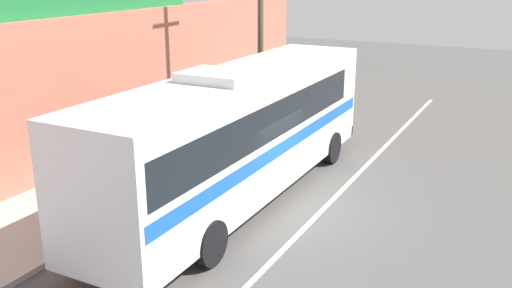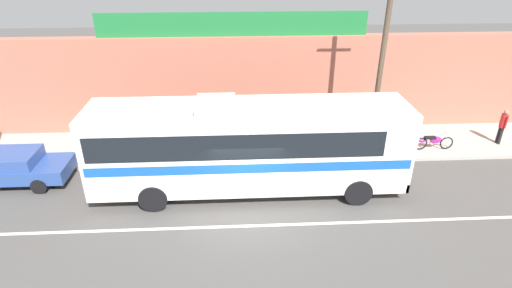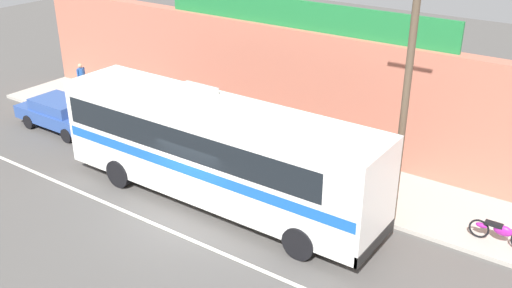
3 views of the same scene
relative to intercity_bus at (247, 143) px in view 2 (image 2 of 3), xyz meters
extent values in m
plane|color=#4F4C49|center=(-0.04, -1.49, -2.07)|extent=(70.00, 70.00, 0.00)
cube|color=#A8A399|center=(-0.04, 3.71, -2.00)|extent=(30.00, 3.60, 0.14)
cube|color=#B26651|center=(-0.04, 5.86, 0.33)|extent=(30.00, 0.70, 4.80)
cube|color=#1E7538|center=(-0.42, 5.86, 3.28)|extent=(12.69, 0.12, 1.10)
cube|color=silver|center=(-0.04, -2.29, -2.06)|extent=(30.00, 0.14, 0.01)
cube|color=white|center=(0.08, 0.00, -0.07)|extent=(11.79, 2.48, 3.10)
cube|color=black|center=(-0.39, 0.00, 0.48)|extent=(10.37, 2.50, 0.96)
cube|color=#1956B2|center=(0.08, 0.00, -0.37)|extent=(11.55, 2.50, 0.36)
cube|color=black|center=(5.95, 0.00, 0.38)|extent=(0.04, 2.23, 1.40)
cube|color=black|center=(5.94, 0.00, -1.44)|extent=(0.12, 2.48, 0.36)
cube|color=silver|center=(-1.09, 0.00, 1.60)|extent=(1.40, 1.74, 0.24)
cylinder|color=black|center=(4.09, 1.15, -1.55)|extent=(1.04, 0.32, 1.04)
cylinder|color=black|center=(4.09, -1.15, -1.55)|extent=(1.04, 0.32, 1.04)
cylinder|color=black|center=(-3.45, 1.15, -1.55)|extent=(1.04, 0.32, 1.04)
cylinder|color=black|center=(-3.45, -1.15, -1.55)|extent=(1.04, 0.32, 1.04)
cube|color=#2D4C93|center=(-9.41, 1.03, -1.46)|extent=(4.48, 1.76, 0.56)
cube|color=#2D4C93|center=(-9.51, 1.03, -0.94)|extent=(2.33, 1.58, 0.48)
cube|color=black|center=(-8.65, 1.03, -0.97)|extent=(0.21, 1.48, 0.34)
cylinder|color=black|center=(-8.11, 1.86, -1.76)|extent=(0.62, 0.20, 0.62)
cylinder|color=black|center=(-8.11, 0.20, -1.76)|extent=(0.62, 0.20, 0.62)
cylinder|color=brown|center=(5.55, 2.23, 2.30)|extent=(0.22, 0.22, 8.45)
torus|color=black|center=(9.36, 2.73, -1.62)|extent=(0.62, 0.06, 0.62)
torus|color=black|center=(8.13, 2.73, -1.62)|extent=(0.62, 0.06, 0.62)
cylinder|color=silver|center=(9.28, 2.73, -1.32)|extent=(0.34, 0.04, 0.65)
cylinder|color=silver|center=(9.18, 2.73, -1.00)|extent=(0.03, 0.56, 0.03)
ellipsoid|color=#991E8C|center=(8.80, 2.73, -1.44)|extent=(0.56, 0.22, 0.34)
cube|color=black|center=(8.52, 2.73, -1.32)|extent=(0.52, 0.20, 0.10)
ellipsoid|color=#991E8C|center=(8.19, 2.73, -1.48)|extent=(0.36, 0.14, 0.16)
torus|color=black|center=(4.51, 2.66, -1.62)|extent=(0.62, 0.06, 0.62)
torus|color=black|center=(3.28, 2.66, -1.62)|extent=(0.62, 0.06, 0.62)
cylinder|color=silver|center=(4.43, 2.66, -1.32)|extent=(0.34, 0.04, 0.65)
cylinder|color=silver|center=(4.33, 2.66, -1.00)|extent=(0.03, 0.56, 0.03)
ellipsoid|color=#237F38|center=(3.95, 2.66, -1.44)|extent=(0.56, 0.22, 0.34)
cube|color=black|center=(3.67, 2.66, -1.32)|extent=(0.52, 0.20, 0.10)
ellipsoid|color=#237F38|center=(3.34, 2.66, -1.48)|extent=(0.36, 0.14, 0.16)
cylinder|color=black|center=(12.14, 3.29, -1.51)|extent=(0.13, 0.13, 0.83)
cylinder|color=black|center=(12.14, 3.11, -1.51)|extent=(0.13, 0.13, 0.83)
cylinder|color=red|center=(12.14, 3.20, -0.78)|extent=(0.30, 0.30, 0.62)
sphere|color=#A37556|center=(12.14, 3.20, -0.33)|extent=(0.22, 0.22, 0.22)
cylinder|color=red|center=(12.14, 3.40, -0.75)|extent=(0.08, 0.08, 0.57)
cylinder|color=red|center=(12.14, 3.00, -0.75)|extent=(0.08, 0.08, 0.57)
camera|label=1|loc=(-12.70, -7.11, 4.18)|focal=39.56mm
camera|label=2|loc=(-0.37, -13.60, 6.90)|focal=28.55mm
camera|label=3|loc=(11.20, -13.43, 8.17)|focal=40.83mm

